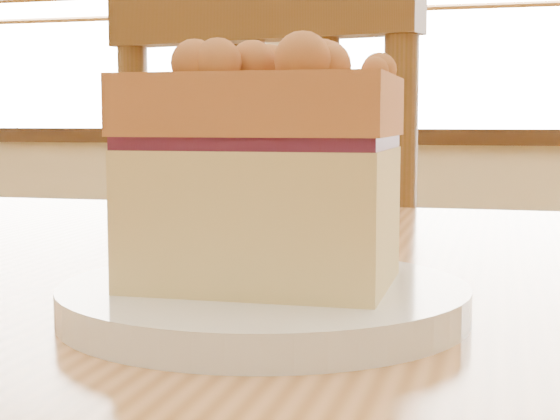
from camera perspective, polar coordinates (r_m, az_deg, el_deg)
name	(u,v)px	position (r m, az deg, el deg)	size (l,w,h in m)	color
cafe_table_main	(75,397)	(0.66, -13.45, -12.03)	(1.12, 0.75, 0.75)	tan
cafe_chair_main	(311,351)	(1.25, 2.06, -9.33)	(0.54, 0.54, 1.02)	brown
plate	(264,301)	(0.41, -1.08, -6.08)	(0.20, 0.20, 0.02)	white
cake_slice	(258,165)	(0.41, -1.45, 2.98)	(0.13, 0.09, 0.12)	tan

